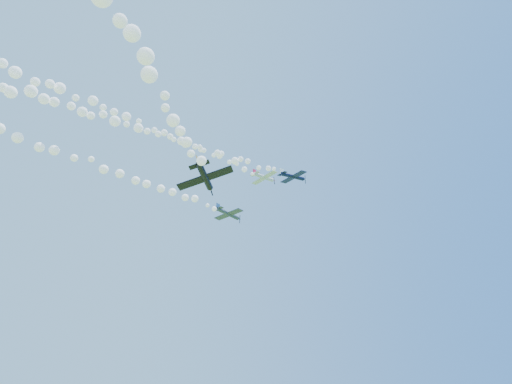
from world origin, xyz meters
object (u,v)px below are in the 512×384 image
object	(u,v)px
plane_navy	(293,177)
plane_grey	(228,214)
plane_black	(205,177)
plane_white	(264,177)

from	to	relation	value
plane_navy	plane_grey	distance (m)	14.74
plane_grey	plane_black	size ratio (longest dim) A/B	0.88
plane_white	plane_black	size ratio (longest dim) A/B	0.94
plane_white	plane_navy	xyz separation A→B (m)	(0.22, -14.84, -7.08)
plane_white	plane_grey	xyz separation A→B (m)	(-10.44, -6.90, -13.45)
plane_navy	plane_white	bearing A→B (deg)	78.20
plane_grey	plane_black	bearing A→B (deg)	-141.19
plane_navy	plane_grey	xyz separation A→B (m)	(-10.66, 7.94, -6.37)
plane_grey	plane_navy	bearing A→B (deg)	-62.82
plane_white	plane_black	world-z (taller)	plane_white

